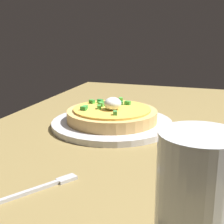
{
  "coord_description": "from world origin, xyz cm",
  "views": [
    {
      "loc": [
        61.64,
        14.68,
        23.69
      ],
      "look_at": [
        -2.42,
        -6.41,
        5.64
      ],
      "focal_mm": 52.19,
      "sensor_mm": 36.0,
      "label": 1
    }
  ],
  "objects": [
    {
      "name": "dining_table",
      "position": [
        0.0,
        0.0,
        1.2
      ],
      "size": [
        107.84,
        66.37,
        2.41
      ],
      "primitive_type": "cube",
      "color": "olive",
      "rests_on": "ground"
    },
    {
      "name": "plate",
      "position": [
        -2.42,
        -6.41,
        3.03
      ],
      "size": [
        25.99,
        25.99,
        1.24
      ],
      "primitive_type": "cylinder",
      "color": "silver",
      "rests_on": "dining_table"
    },
    {
      "name": "pizza",
      "position": [
        -2.39,
        -6.41,
        5.12
      ],
      "size": [
        19.4,
        19.4,
        5.48
      ],
      "color": "tan",
      "rests_on": "plate"
    },
    {
      "name": "fork",
      "position": [
        26.69,
        -6.37,
        2.66
      ],
      "size": [
        10.56,
        7.13,
        0.5
      ],
      "rotation": [
        0.0,
        0.0,
        2.58
      ],
      "color": "#B7B7BC",
      "rests_on": "dining_table"
    },
    {
      "name": "cup_near",
      "position": [
        34.4,
        13.76,
        8.08
      ],
      "size": [
        7.48,
        7.48,
        12.43
      ],
      "color": "silver",
      "rests_on": "dining_table"
    }
  ]
}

